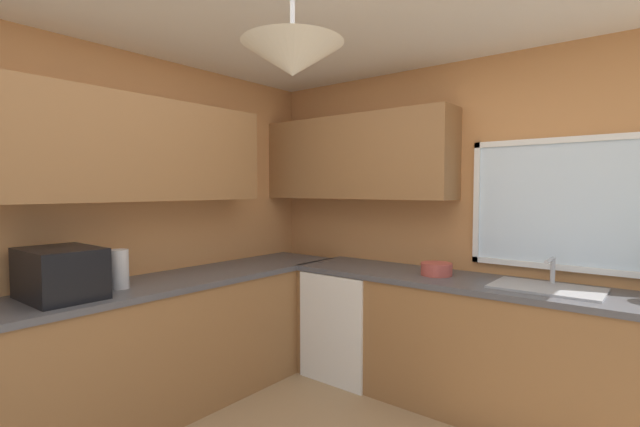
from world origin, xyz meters
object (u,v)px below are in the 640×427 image
kettle (119,269)px  bowl (437,269)px  sink_assembly (547,287)px  microwave (60,273)px  dishwasher (351,322)px

kettle → bowl: bearing=50.4°
kettle → sink_assembly: (2.10, 1.67, -0.11)m
kettle → bowl: (1.37, 1.66, -0.08)m
bowl → microwave: bearing=-124.9°
microwave → sink_assembly: size_ratio=0.75×
microwave → bowl: 2.43m
microwave → kettle: microwave is taller
microwave → dishwasher: bearing=71.4°
microwave → sink_assembly: bearing=43.3°
sink_assembly → microwave: bearing=-136.7°
dishwasher → sink_assembly: (1.46, 0.04, 0.49)m
kettle → bowl: 2.15m
microwave → kettle: (0.02, 0.34, -0.02)m
microwave → sink_assembly: microwave is taller
bowl → sink_assembly: bearing=0.5°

